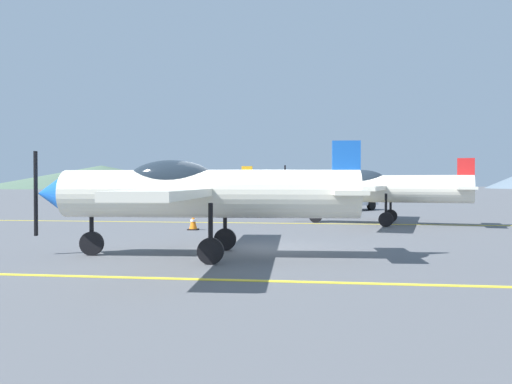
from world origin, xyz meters
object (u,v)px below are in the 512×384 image
at_px(airplane_near, 197,192).
at_px(car_sedan, 345,197).
at_px(airplane_mid, 376,188).
at_px(airplane_far, 190,186).
at_px(airplane_back, 301,185).
at_px(traffic_cone_front, 193,222).

distance_m(airplane_near, car_sedan, 20.28).
distance_m(airplane_mid, airplane_far, 12.72).
bearing_deg(airplane_near, airplane_back, 88.06).
relative_size(airplane_back, traffic_cone_front, 14.92).
bearing_deg(airplane_back, airplane_near, -91.94).
bearing_deg(airplane_back, traffic_cone_front, -96.49).
bearing_deg(car_sedan, airplane_near, -101.86).
relative_size(airplane_far, airplane_back, 1.00).
xyz_separation_m(airplane_far, traffic_cone_front, (3.12, -11.41, -1.20)).
distance_m(airplane_back, traffic_cone_front, 24.72).
relative_size(airplane_near, traffic_cone_front, 14.92).
xyz_separation_m(airplane_near, airplane_far, (-4.86, 17.82, 0.00)).
height_order(airplane_mid, airplane_far, same).
bearing_deg(airplane_mid, airplane_far, 140.81).
xyz_separation_m(car_sedan, traffic_cone_front, (-5.91, -13.43, -0.56)).
bearing_deg(airplane_back, car_sedan, -74.33).
bearing_deg(airplane_mid, car_sedan, 94.75).
height_order(airplane_far, car_sedan, airplane_far).
bearing_deg(car_sedan, airplane_mid, -85.25).
bearing_deg(car_sedan, airplane_back, 105.67).
bearing_deg(airplane_near, traffic_cone_front, 105.23).
bearing_deg(traffic_cone_front, car_sedan, 66.26).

